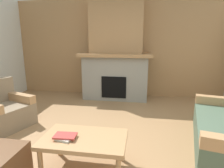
{
  "coord_description": "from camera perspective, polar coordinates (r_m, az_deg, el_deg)",
  "views": [
    {
      "loc": [
        0.68,
        -2.38,
        1.53
      ],
      "look_at": [
        0.16,
        0.91,
        0.77
      ],
      "focal_mm": 29.87,
      "sensor_mm": 36.0,
      "label": 1
    }
  ],
  "objects": [
    {
      "name": "wall_back_wood_panel",
      "position": [
        5.43,
        1.77,
        10.9
      ],
      "size": [
        6.0,
        0.12,
        2.7
      ],
      "primitive_type": "cube",
      "color": "#A87A4C",
      "rests_on": "ground"
    },
    {
      "name": "book_stack_near_edge",
      "position": [
        2.32,
        -14.1,
        -15.36
      ],
      "size": [
        0.26,
        0.21,
        0.04
      ],
      "color": "beige",
      "rests_on": "coffee_table"
    },
    {
      "name": "fireplace",
      "position": [
        5.07,
        1.22,
        8.66
      ],
      "size": [
        1.9,
        0.82,
        2.7
      ],
      "color": "gray",
      "rests_on": "ground"
    },
    {
      "name": "armchair",
      "position": [
        3.98,
        -30.21,
        -7.11
      ],
      "size": [
        0.96,
        0.96,
        0.85
      ],
      "color": "#847056",
      "rests_on": "ground"
    },
    {
      "name": "ground",
      "position": [
        2.91,
        -6.3,
        -18.98
      ],
      "size": [
        9.0,
        9.0,
        0.0
      ],
      "primitive_type": "plane",
      "color": "#9E754C"
    },
    {
      "name": "coffee_table",
      "position": [
        2.34,
        -8.5,
        -16.96
      ],
      "size": [
        1.0,
        0.6,
        0.43
      ],
      "color": "tan",
      "rests_on": "ground"
    }
  ]
}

